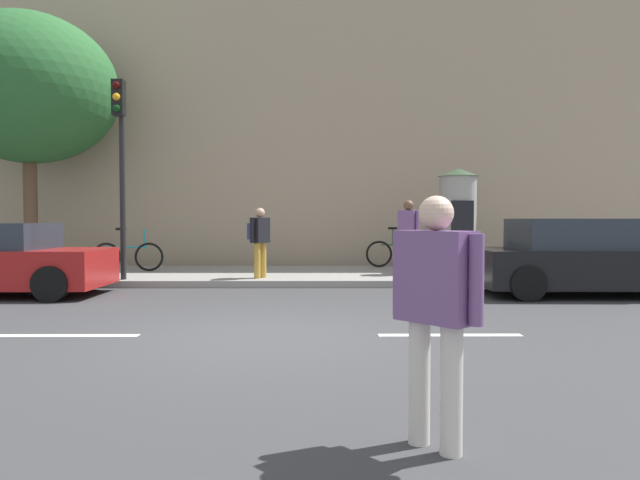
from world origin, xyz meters
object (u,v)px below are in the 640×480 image
pedestrian_tallest (436,300)px  pedestrian_with_backpack (409,230)px  poster_column (458,219)px  traffic_light (120,146)px  parked_car_red (586,258)px  street_tree (28,89)px  bicycle_leaning (398,253)px  bicycle_upright (128,256)px  pedestrian_in_red_top (259,237)px

pedestrian_tallest → pedestrian_with_backpack: size_ratio=0.91×
poster_column → pedestrian_tallest: size_ratio=1.61×
traffic_light → poster_column: bearing=15.2°
parked_car_red → street_tree: bearing=162.5°
parked_car_red → pedestrian_with_backpack: bearing=137.7°
poster_column → street_tree: size_ratio=0.40×
poster_column → pedestrian_tallest: 11.30m
street_tree → bicycle_leaning: size_ratio=3.69×
poster_column → pedestrian_tallest: (-2.82, -10.93, -0.51)m
bicycle_leaning → bicycle_upright: bearing=-170.4°
street_tree → bicycle_leaning: bearing=4.2°
poster_column → bicycle_upright: size_ratio=1.46×
pedestrian_tallest → parked_car_red: bearing=59.1°
poster_column → pedestrian_with_backpack: poster_column is taller
pedestrian_with_backpack → bicycle_leaning: 2.06m
traffic_light → pedestrian_tallest: size_ratio=2.65×
poster_column → parked_car_red: size_ratio=0.61×
pedestrian_with_backpack → parked_car_red: (2.97, -2.71, -0.50)m
traffic_light → pedestrian_in_red_top: size_ratio=2.73×
poster_column → bicycle_leaning: poster_column is taller
traffic_light → pedestrian_with_backpack: bearing=11.5°
traffic_light → parked_car_red: bearing=-8.6°
bicycle_upright → parked_car_red: bearing=-19.4°
bicycle_leaning → poster_column: bearing=-40.4°
street_tree → pedestrian_in_red_top: 7.46m
pedestrian_tallest → parked_car_red: pedestrian_tallest is taller
traffic_light → bicycle_upright: (-0.54, 2.07, -2.47)m
street_tree → pedestrian_tallest: size_ratio=4.07×
pedestrian_tallest → bicycle_leaning: (1.48, 12.07, -0.41)m
pedestrian_in_red_top → bicycle_leaning: 4.54m
poster_column → pedestrian_with_backpack: 1.60m
pedestrian_in_red_top → parked_car_red: 6.70m
pedestrian_in_red_top → parked_car_red: pedestrian_in_red_top is taller
traffic_light → poster_column: size_ratio=1.65×
traffic_light → street_tree: size_ratio=0.65×
traffic_light → pedestrian_tallest: (4.93, -8.82, -2.06)m
traffic_light → street_tree: bearing=141.3°
traffic_light → bicycle_upright: bearing=104.7°
pedestrian_with_backpack → bicycle_leaning: pedestrian_with_backpack is taller
poster_column → parked_car_red: poster_column is taller
pedestrian_tallest → pedestrian_in_red_top: (-2.01, 9.22, 0.12)m
bicycle_leaning → bicycle_upright: (-6.95, -1.18, 0.00)m
traffic_light → parked_car_red: (9.36, -1.41, -2.31)m
street_tree → pedestrian_tallest: 14.48m
poster_column → bicycle_upright: poster_column is taller
poster_column → pedestrian_in_red_top: size_ratio=1.66×
pedestrian_with_backpack → parked_car_red: bearing=-42.3°
bicycle_leaning → pedestrian_in_red_top: bearing=-140.7°
pedestrian_with_backpack → pedestrian_in_red_top: 3.59m
traffic_light → pedestrian_tallest: 10.32m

